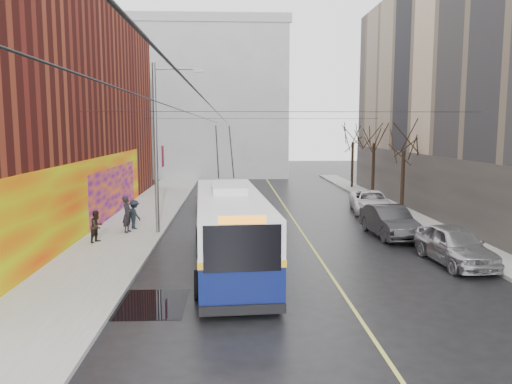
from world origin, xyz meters
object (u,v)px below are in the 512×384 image
tree_mid (374,133)px  pedestrian_c (134,214)px  parked_car_a (455,245)px  parked_car_b (389,221)px  pedestrian_a (127,214)px  streetlight_pole (159,144)px  pedestrian_b (97,226)px  tree_near (404,139)px  tree_far (353,134)px  parked_car_c (371,202)px  following_car (209,199)px  trolleybus (230,227)px

tree_mid → pedestrian_c: (-16.71, -12.04, -4.30)m
tree_mid → parked_car_a: size_ratio=1.40×
parked_car_a → pedestrian_c: 16.46m
parked_car_b → pedestrian_a: bearing=172.2°
streetlight_pole → parked_car_b: bearing=-5.0°
pedestrian_a → pedestrian_b: (-1.00, -2.27, -0.19)m
tree_near → tree_far: (0.00, 14.00, 0.17)m
parked_car_c → pedestrian_b: (-15.90, -8.57, 0.19)m
tree_near → parked_car_b: 8.75m
tree_near → parked_car_a: 13.24m
pedestrian_b → pedestrian_c: (1.18, 3.21, 0.02)m
pedestrian_c → parked_car_b: bearing=-139.5°
following_car → pedestrian_b: 11.21m
tree_far → parked_car_b: 21.71m
streetlight_pole → pedestrian_c: streetlight_pole is taller
parked_car_a → parked_car_c: bearing=86.9°
tree_mid → following_car: 14.62m
trolleybus → pedestrian_a: size_ratio=6.41×
streetlight_pole → trolleybus: 7.94m
parked_car_a → trolleybus: bearing=175.7°
pedestrian_a → pedestrian_c: 0.97m
trolleybus → parked_car_a: size_ratio=2.60×
tree_far → parked_car_a: tree_far is taller
tree_near → parked_car_b: bearing=-113.7°
following_car → pedestrian_c: bearing=-122.5°
tree_near → following_car: tree_near is taller
trolleybus → parked_car_c: 15.70m
parked_car_b → following_car: 13.21m
parked_car_a → following_car: parked_car_a is taller
following_car → pedestrian_b: (-4.99, -10.03, 0.14)m
parked_car_c → pedestrian_a: size_ratio=2.77×
parked_car_a → tree_near: bearing=77.7°
trolleybus → parked_car_c: size_ratio=2.32×
trolleybus → following_car: bearing=92.4°
trolleybus → pedestrian_b: 7.65m
parked_car_c → pedestrian_c: 15.66m
pedestrian_b → pedestrian_c: pedestrian_c is taller
tree_mid → parked_car_b: 15.05m
trolleybus → parked_car_b: trolleybus is taller
parked_car_a → parked_car_b: 5.47m
parked_car_a → parked_car_b: size_ratio=0.97×
streetlight_pole → pedestrian_c: size_ratio=5.60×
tree_near → parked_car_c: 4.69m
tree_near → pedestrian_b: 20.12m
tree_far → pedestrian_b: 28.86m
streetlight_pole → parked_car_a: streetlight_pole is taller
pedestrian_c → following_car: bearing=-70.3°
streetlight_pole → parked_car_a: bearing=-26.0°
tree_mid → pedestrian_c: 21.04m
tree_mid → parked_car_c: bearing=-106.7°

